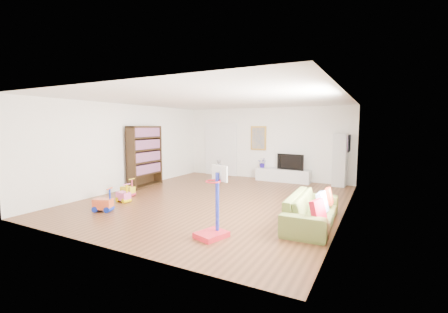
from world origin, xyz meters
The scene contains 25 objects.
floor centered at (0.00, 0.00, 0.00)m, with size 6.50×7.50×0.00m, color brown.
ceiling centered at (0.00, 0.00, 2.70)m, with size 6.50×7.50×0.00m, color white.
wall_back centered at (0.00, 3.75, 1.35)m, with size 6.50×0.00×2.70m, color white.
wall_front centered at (0.00, -3.75, 1.35)m, with size 6.50×0.00×2.70m, color silver.
wall_left centered at (-3.25, 0.00, 1.35)m, with size 0.00×7.50×2.70m, color white.
wall_right centered at (3.25, 0.00, 1.35)m, with size 0.00×7.50×2.70m, color silver.
navy_accent centered at (3.23, 1.40, 1.85)m, with size 0.01×3.20×1.70m, color black.
olive_wainscot centered at (3.23, 1.40, 0.50)m, with size 0.01×3.20×1.00m, color brown.
doorway centered at (-1.90, 3.71, 1.05)m, with size 1.45×0.06×2.10m, color white.
painting_back centered at (-0.25, 3.71, 1.55)m, with size 0.62×0.06×0.92m, color gold.
artwork_right centered at (3.17, 1.60, 1.55)m, with size 0.04×0.56×0.46m, color #7F3F8C.
media_console centered at (0.82, 3.45, 0.23)m, with size 1.95×0.49×0.46m, color silver.
tall_cabinet centered at (2.74, 3.48, 0.89)m, with size 0.41×0.41×1.77m, color silver.
bookshelf centered at (-2.99, 0.43, 1.01)m, with size 0.36×1.38×2.01m, color #312010.
sofa centered at (2.75, -0.96, 0.31)m, with size 2.13×0.83×0.62m, color olive.
basketball_hoop centered at (1.29, -2.53, 0.65)m, with size 0.45×0.55×1.31m, color red.
ride_on_yellow centered at (-2.47, -0.87, 0.26)m, with size 0.39×0.24×0.52m, color yellow.
ride_on_orange centered at (-1.81, -2.29, 0.28)m, with size 0.42×0.26×0.56m, color #DA552D.
ride_on_pink centered at (-2.06, -1.42, 0.25)m, with size 0.38×0.23×0.50m, color pink.
child centered at (-1.23, 2.29, 0.41)m, with size 0.30×0.20×0.83m, color slate.
tv centered at (1.11, 3.47, 0.74)m, with size 0.98×0.13×0.57m, color black.
vase_plant centered at (0.03, 3.46, 0.64)m, with size 0.33×0.29×0.37m, color navy.
pillow_left centered at (2.98, -1.61, 0.49)m, with size 0.10×0.39×0.39m, color #AC1027.
pillow_center centered at (2.95, -0.97, 0.49)m, with size 0.11×0.40×0.40m, color silver.
pillow_right centered at (2.98, -0.34, 0.49)m, with size 0.09×0.34×0.34m, color red.
Camera 1 is at (3.94, -7.06, 2.01)m, focal length 24.00 mm.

